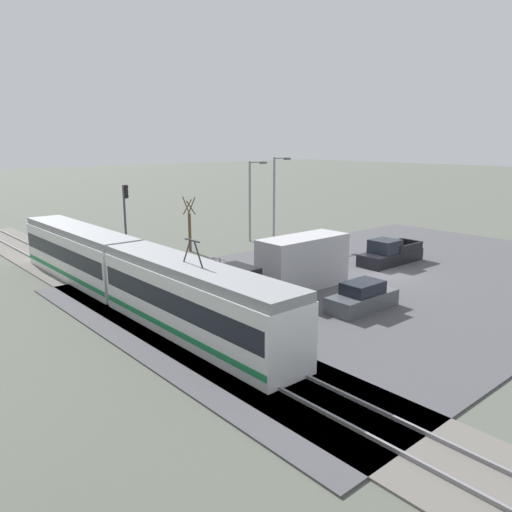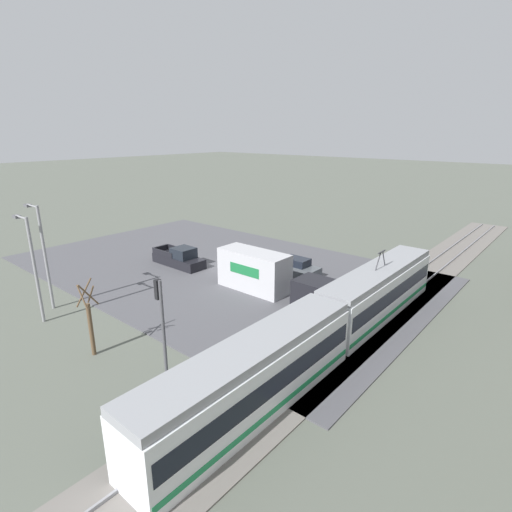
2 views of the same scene
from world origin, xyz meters
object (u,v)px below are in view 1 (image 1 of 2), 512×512
(street_tree, at_px, (190,227))
(light_rail_tram, at_px, (127,273))
(box_truck, at_px, (287,268))
(pickup_truck, at_px, (390,254))
(street_lamp_near_crossing, at_px, (252,195))
(sedan_car_0, at_px, (362,298))
(traffic_light_pole, at_px, (126,214))
(street_lamp_mid_block, at_px, (276,193))

(street_tree, bearing_deg, light_rail_tram, 131.44)
(box_truck, relative_size, street_tree, 2.25)
(light_rail_tram, distance_m, box_truck, 9.17)
(light_rail_tram, bearing_deg, pickup_truck, -103.39)
(pickup_truck, xyz_separation_m, street_lamp_near_crossing, (13.33, 1.90, 3.40))
(light_rail_tram, relative_size, sedan_car_0, 6.10)
(light_rail_tram, xyz_separation_m, street_tree, (8.84, -10.02, 0.34))
(box_truck, relative_size, street_lamp_near_crossing, 1.41)
(street_tree, bearing_deg, pickup_truck, -147.10)
(sedan_car_0, relative_size, street_lamp_near_crossing, 0.60)
(pickup_truck, height_order, street_tree, street_tree)
(light_rail_tram, bearing_deg, traffic_light_pole, -26.97)
(street_lamp_mid_block, bearing_deg, street_tree, 81.09)
(light_rail_tram, height_order, street_lamp_mid_block, street_lamp_mid_block)
(street_lamp_near_crossing, xyz_separation_m, street_lamp_mid_block, (-1.37, -1.65, 0.18))
(sedan_car_0, xyz_separation_m, street_lamp_mid_block, (17.00, -9.62, 3.65))
(street_tree, relative_size, street_lamp_near_crossing, 0.63)
(traffic_light_pole, relative_size, street_lamp_near_crossing, 0.81)
(pickup_truck, relative_size, sedan_car_0, 1.32)
(box_truck, bearing_deg, street_lamp_near_crossing, -33.05)
(light_rail_tram, relative_size, box_truck, 2.59)
(pickup_truck, relative_size, street_tree, 1.26)
(traffic_light_pole, xyz_separation_m, street_lamp_near_crossing, (0.69, -12.53, 0.46))
(traffic_light_pole, height_order, street_lamp_near_crossing, street_lamp_near_crossing)
(pickup_truck, distance_m, street_tree, 15.86)
(box_truck, bearing_deg, light_rail_tram, 60.78)
(street_tree, height_order, street_lamp_mid_block, street_lamp_mid_block)
(light_rail_tram, relative_size, street_lamp_near_crossing, 3.66)
(box_truck, height_order, street_lamp_mid_block, street_lamp_mid_block)
(pickup_truck, bearing_deg, traffic_light_pole, 48.77)
(box_truck, bearing_deg, pickup_truck, -89.74)
(light_rail_tram, relative_size, pickup_truck, 4.63)
(light_rail_tram, height_order, street_lamp_near_crossing, street_lamp_near_crossing)
(light_rail_tram, height_order, sedan_car_0, light_rail_tram)
(light_rail_tram, relative_size, traffic_light_pole, 4.51)
(sedan_car_0, xyz_separation_m, street_lamp_near_crossing, (18.37, -7.96, 3.47))
(sedan_car_0, relative_size, street_lamp_mid_block, 0.57)
(traffic_light_pole, height_order, street_tree, traffic_light_pole)
(street_tree, distance_m, street_lamp_near_crossing, 7.02)
(pickup_truck, bearing_deg, box_truck, 90.26)
(sedan_car_0, height_order, street_lamp_near_crossing, street_lamp_near_crossing)
(sedan_car_0, bearing_deg, street_lamp_near_crossing, 156.57)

